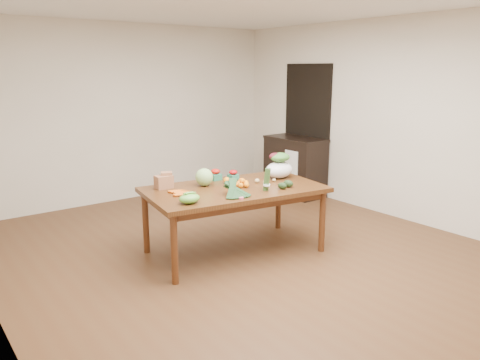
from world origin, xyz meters
TOP-DOWN VIEW (x-y plane):
  - floor at (0.00, 0.00)m, footprint 6.00×6.00m
  - room_walls at (0.00, 0.00)m, footprint 5.02×6.02m
  - dining_table at (-0.06, 0.17)m, footprint 2.06×1.35m
  - doorway_dark at (2.48, 1.60)m, footprint 0.02×1.00m
  - cabinet at (2.22, 1.59)m, footprint 0.52×1.02m
  - dish_towel at (1.96, 1.40)m, footprint 0.02×0.28m
  - paper_bag at (-0.69, 0.60)m, footprint 0.27×0.24m
  - cabbage at (-0.28, 0.43)m, footprint 0.20×0.20m
  - strawberry_basket_a at (-0.02, 0.58)m, footprint 0.13×0.13m
  - strawberry_basket_b at (0.14, 0.46)m, footprint 0.12×0.12m
  - orange_a at (-0.09, 0.25)m, footprint 0.07×0.07m
  - orange_b at (-0.03, 0.36)m, footprint 0.08×0.08m
  - orange_c at (0.06, 0.19)m, footprint 0.08×0.08m
  - mandarin_cluster at (0.04, 0.15)m, footprint 0.21×0.21m
  - carrots at (-0.65, 0.29)m, footprint 0.26×0.28m
  - snap_pea_bag at (-0.78, -0.07)m, footprint 0.22×0.16m
  - kale_bunch at (-0.27, -0.16)m, footprint 0.38×0.44m
  - asparagus_bundle at (0.13, -0.16)m, footprint 0.10×0.13m
  - potato_a at (0.27, 0.18)m, footprint 0.06×0.05m
  - potato_b at (0.31, 0.09)m, footprint 0.05×0.04m
  - potato_c at (0.37, 0.12)m, footprint 0.06×0.05m
  - potato_d at (0.27, 0.18)m, footprint 0.05×0.05m
  - potato_e at (0.46, 0.10)m, footprint 0.04×0.04m
  - avocado_a at (0.31, -0.20)m, footprint 0.10×0.12m
  - avocado_b at (0.42, -0.18)m, footprint 0.11×0.14m
  - salad_bag at (0.64, 0.22)m, footprint 0.39×0.32m

SIDE VIEW (x-z plane):
  - floor at x=0.00m, z-range 0.00..0.00m
  - dining_table at x=-0.06m, z-range 0.00..0.75m
  - cabinet at x=2.22m, z-range 0.00..0.94m
  - dish_towel at x=1.96m, z-range 0.33..0.78m
  - carrots at x=-0.65m, z-range 0.75..0.78m
  - potato_e at x=0.46m, z-range 0.75..0.79m
  - potato_b at x=0.31m, z-range 0.75..0.79m
  - potato_d at x=0.27m, z-range 0.75..0.79m
  - potato_a at x=0.27m, z-range 0.75..0.80m
  - potato_c at x=0.37m, z-range 0.75..0.80m
  - orange_a at x=-0.09m, z-range 0.75..0.82m
  - avocado_a at x=0.31m, z-range 0.75..0.82m
  - orange_b at x=-0.03m, z-range 0.75..0.83m
  - avocado_b at x=0.42m, z-range 0.75..0.83m
  - orange_c at x=0.06m, z-range 0.75..0.83m
  - strawberry_basket_b at x=0.14m, z-range 0.75..0.84m
  - mandarin_cluster at x=0.04m, z-range 0.75..0.85m
  - snap_pea_bag at x=-0.78m, z-range 0.75..0.85m
  - strawberry_basket_a at x=-0.02m, z-range 0.75..0.85m
  - kale_bunch at x=-0.27m, z-range 0.75..0.91m
  - paper_bag at x=-0.69m, z-range 0.75..0.92m
  - cabbage at x=-0.28m, z-range 0.75..0.95m
  - asparagus_bundle at x=0.13m, z-range 0.75..1.00m
  - salad_bag at x=0.64m, z-range 0.75..1.02m
  - doorway_dark at x=2.48m, z-range 0.00..2.10m
  - room_walls at x=0.00m, z-range 0.00..2.70m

